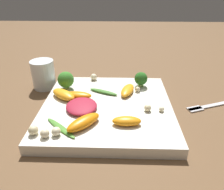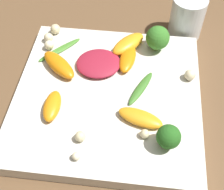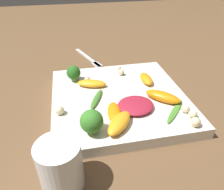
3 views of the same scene
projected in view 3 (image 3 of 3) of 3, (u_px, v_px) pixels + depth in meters
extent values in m
plane|color=brown|center=(118.00, 103.00, 0.52)|extent=(2.40, 2.40, 0.00)
cube|color=silver|center=(119.00, 99.00, 0.51)|extent=(0.30, 0.30, 0.02)
cylinder|color=white|center=(60.00, 166.00, 0.32)|extent=(0.07, 0.07, 0.08)
cube|color=silver|center=(88.00, 57.00, 0.73)|extent=(0.16, 0.07, 0.01)
cube|color=silver|center=(97.00, 64.00, 0.69)|extent=(0.04, 0.03, 0.01)
ellipsoid|color=maroon|center=(136.00, 105.00, 0.46)|extent=(0.08, 0.09, 0.01)
ellipsoid|color=orange|center=(146.00, 79.00, 0.55)|extent=(0.06, 0.03, 0.02)
ellipsoid|color=orange|center=(163.00, 97.00, 0.48)|extent=(0.07, 0.08, 0.02)
ellipsoid|color=orange|center=(114.00, 113.00, 0.43)|extent=(0.07, 0.03, 0.02)
ellipsoid|color=orange|center=(92.00, 83.00, 0.53)|extent=(0.05, 0.08, 0.02)
ellipsoid|color=orange|center=(119.00, 123.00, 0.40)|extent=(0.08, 0.07, 0.02)
cylinder|color=#7A9E51|center=(74.00, 78.00, 0.55)|extent=(0.02, 0.02, 0.01)
sphere|color=#26601E|center=(74.00, 73.00, 0.54)|extent=(0.03, 0.03, 0.03)
cylinder|color=#7A9E51|center=(92.00, 129.00, 0.39)|extent=(0.01, 0.01, 0.01)
sphere|color=#387A28|center=(92.00, 121.00, 0.38)|extent=(0.04, 0.04, 0.04)
ellipsoid|color=#47842D|center=(175.00, 111.00, 0.45)|extent=(0.08, 0.07, 0.00)
ellipsoid|color=#3D7528|center=(96.00, 99.00, 0.48)|extent=(0.08, 0.04, 0.01)
sphere|color=beige|center=(119.00, 68.00, 0.60)|extent=(0.01, 0.01, 0.01)
sphere|color=beige|center=(185.00, 108.00, 0.44)|extent=(0.02, 0.02, 0.02)
sphere|color=beige|center=(121.00, 72.00, 0.58)|extent=(0.02, 0.02, 0.02)
sphere|color=beige|center=(193.00, 114.00, 0.43)|extent=(0.02, 0.02, 0.02)
sphere|color=beige|center=(87.00, 79.00, 0.55)|extent=(0.01, 0.01, 0.01)
sphere|color=beige|center=(196.00, 122.00, 0.41)|extent=(0.02, 0.02, 0.02)
sphere|color=beige|center=(59.00, 110.00, 0.44)|extent=(0.02, 0.02, 0.02)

